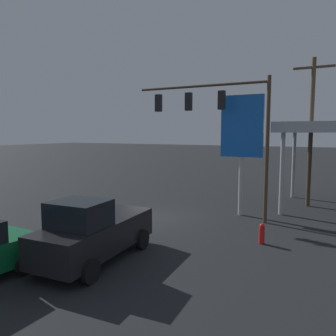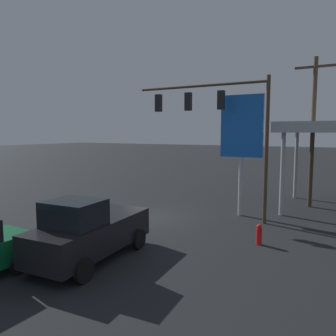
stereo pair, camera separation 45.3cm
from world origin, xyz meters
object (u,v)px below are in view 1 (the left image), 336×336
(utility_pole, at_px, (311,129))
(pickup_parked, at_px, (93,232))
(price_sign, at_px, (242,131))
(fire_hydrant, at_px, (262,234))
(traffic_signal_assembly, at_px, (217,115))

(utility_pole, distance_m, pickup_parked, 15.31)
(price_sign, height_order, fire_hydrant, price_sign)
(traffic_signal_assembly, xyz_separation_m, pickup_parked, (1.88, 8.17, -4.53))
(fire_hydrant, bearing_deg, price_sign, -64.61)
(traffic_signal_assembly, height_order, fire_hydrant, traffic_signal_assembly)
(utility_pole, xyz_separation_m, fire_hydrant, (1.17, 8.68, -4.50))
(pickup_parked, distance_m, fire_hydrant, 7.01)
(utility_pole, height_order, fire_hydrant, utility_pole)
(utility_pole, distance_m, fire_hydrant, 9.84)
(price_sign, height_order, pickup_parked, price_sign)
(utility_pole, bearing_deg, fire_hydrant, 82.32)
(traffic_signal_assembly, relative_size, price_sign, 1.12)
(traffic_signal_assembly, relative_size, fire_hydrant, 8.60)
(traffic_signal_assembly, height_order, pickup_parked, traffic_signal_assembly)
(price_sign, bearing_deg, utility_pole, -127.66)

